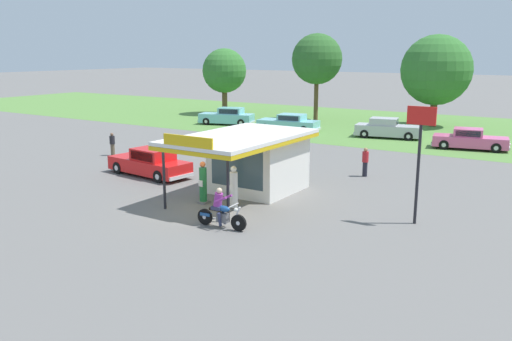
% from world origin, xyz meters
% --- Properties ---
extents(ground_plane, '(300.00, 300.00, 0.00)m').
position_xyz_m(ground_plane, '(0.00, 0.00, 0.00)').
color(ground_plane, slate).
extents(grass_verge_strip, '(120.00, 24.00, 0.01)m').
position_xyz_m(grass_verge_strip, '(0.00, 30.00, 0.00)').
color(grass_verge_strip, '#56843D').
rests_on(grass_verge_strip, ground).
extents(service_station_kiosk, '(4.26, 7.44, 3.37)m').
position_xyz_m(service_station_kiosk, '(0.43, 3.90, 1.70)').
color(service_station_kiosk, silver).
rests_on(service_station_kiosk, ground).
extents(gas_pump_nearside, '(0.44, 0.44, 1.90)m').
position_xyz_m(gas_pump_nearside, '(-0.40, 0.97, 0.87)').
color(gas_pump_nearside, slate).
rests_on(gas_pump_nearside, ground).
extents(gas_pump_offside, '(0.44, 0.44, 1.90)m').
position_xyz_m(gas_pump_offside, '(1.27, 0.97, 0.87)').
color(gas_pump_offside, slate).
rests_on(gas_pump_offside, ground).
extents(motorcycle_with_rider, '(2.18, 0.70, 1.58)m').
position_xyz_m(motorcycle_with_rider, '(2.28, -1.34, 0.65)').
color(motorcycle_with_rider, black).
rests_on(motorcycle_with_rider, ground).
extents(featured_classic_sedan, '(5.36, 2.31, 1.53)m').
position_xyz_m(featured_classic_sedan, '(-6.25, 3.71, 0.69)').
color(featured_classic_sedan, red).
rests_on(featured_classic_sedan, ground).
extents(parked_car_second_row_spare, '(5.34, 2.71, 1.55)m').
position_xyz_m(parked_car_second_row_spare, '(0.12, 23.45, 0.71)').
color(parked_car_second_row_spare, '#B7B7BC').
rests_on(parked_car_second_row_spare, ground).
extents(parked_car_back_row_centre_left, '(5.40, 3.13, 1.57)m').
position_xyz_m(parked_car_back_row_centre_left, '(-14.99, 22.94, 0.72)').
color(parked_car_back_row_centre_left, '#7AC6D1').
rests_on(parked_car_back_row_centre_left, ground).
extents(parked_car_back_row_far_right, '(5.48, 2.70, 1.47)m').
position_xyz_m(parked_car_back_row_far_right, '(-8.08, 22.29, 0.68)').
color(parked_car_back_row_far_right, '#7AC6D1').
rests_on(parked_car_back_row_far_right, ground).
extents(parked_car_back_row_left, '(5.27, 2.64, 1.45)m').
position_xyz_m(parked_car_back_row_left, '(6.65, 21.68, 0.65)').
color(parked_car_back_row_left, '#E55993').
rests_on(parked_car_back_row_left, ground).
extents(bystander_standing_back_lot, '(0.34, 0.34, 1.49)m').
position_xyz_m(bystander_standing_back_lot, '(-12.39, 6.63, 0.78)').
color(bystander_standing_back_lot, brown).
rests_on(bystander_standing_back_lot, ground).
extents(bystander_strolling_foreground, '(0.34, 0.34, 1.58)m').
position_xyz_m(bystander_strolling_foreground, '(3.67, 9.89, 0.83)').
color(bystander_strolling_foreground, black).
rests_on(bystander_strolling_foreground, ground).
extents(tree_oak_centre, '(6.23, 6.23, 8.14)m').
position_xyz_m(tree_oak_centre, '(1.33, 32.03, 4.94)').
color(tree_oak_centre, brown).
rests_on(tree_oak_centre, ground).
extents(tree_oak_left, '(4.87, 4.87, 8.36)m').
position_xyz_m(tree_oak_left, '(-9.59, 30.34, 5.90)').
color(tree_oak_left, brown).
rests_on(tree_oak_left, ground).
extents(tree_oak_far_left, '(4.69, 4.69, 6.98)m').
position_xyz_m(tree_oak_far_left, '(-20.28, 29.61, 4.51)').
color(tree_oak_far_left, brown).
rests_on(tree_oak_far_left, ground).
extents(roadside_pole_sign, '(1.10, 0.12, 4.62)m').
position_xyz_m(roadside_pole_sign, '(8.41, 3.23, 3.16)').
color(roadside_pole_sign, black).
rests_on(roadside_pole_sign, ground).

